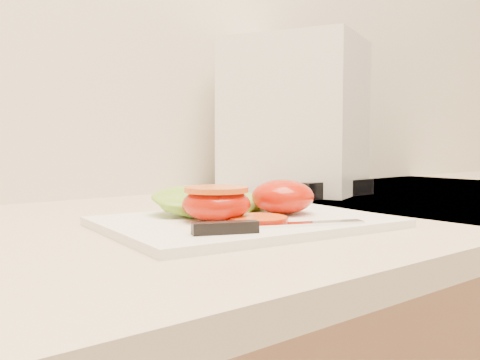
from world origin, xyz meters
TOP-DOWN VIEW (x-y plane):
  - cutting_board at (-0.05, 1.59)m, footprint 0.35×0.27m
  - tomato_half_dome at (0.01, 1.59)m, footprint 0.08×0.08m
  - tomato_half_cut at (-0.09, 1.59)m, footprint 0.08×0.08m
  - tomato_slice_0 at (-0.06, 1.55)m, footprint 0.07×0.07m
  - lettuce_leaf_0 at (-0.05, 1.66)m, footprint 0.17×0.13m
  - lettuce_leaf_1 at (-0.01, 1.66)m, footprint 0.11×0.08m
  - knife at (-0.09, 1.51)m, footprint 0.20×0.07m
  - appliance at (0.30, 1.85)m, footprint 0.28×0.31m

SIDE VIEW (x-z plane):
  - cutting_board at x=-0.05m, z-range 0.93..0.94m
  - tomato_slice_0 at x=-0.06m, z-range 0.94..0.95m
  - knife at x=-0.09m, z-range 0.94..0.95m
  - lettuce_leaf_1 at x=-0.01m, z-range 0.94..0.96m
  - lettuce_leaf_0 at x=-0.05m, z-range 0.94..0.97m
  - tomato_half_cut at x=-0.09m, z-range 0.94..0.98m
  - tomato_half_dome at x=0.01m, z-range 0.94..0.98m
  - appliance at x=0.30m, z-range 0.93..1.23m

